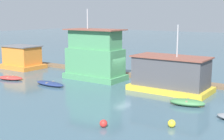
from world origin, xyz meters
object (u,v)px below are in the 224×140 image
Objects in this scene: houseboat_yellow at (171,74)px; buoy_yellow at (172,123)px; houseboat_orange at (22,58)px; dinghy_navy at (50,84)px; buoy_red at (103,123)px; dinghy_green at (187,102)px; mooring_post_centre at (115,68)px; dinghy_red at (11,78)px; houseboat_green at (95,56)px.

buoy_yellow is at bearing -65.02° from houseboat_yellow.
dinghy_navy is (10.43, -5.16, -1.19)m from houseboat_orange.
buoy_red is at bearing -29.50° from dinghy_navy.
dinghy_green reaches higher than buoy_red.
buoy_red is (8.66, -13.95, -0.76)m from mooring_post_centre.
houseboat_yellow reaches higher than dinghy_red.
dinghy_green reaches higher than dinghy_navy.
buoy_yellow is at bearing -15.07° from dinghy_navy.
dinghy_green is 5.92× the size of buoy_red.
dinghy_green is (3.07, -3.61, -1.29)m from houseboat_yellow.
houseboat_orange is 2.63× the size of mooring_post_centre.
dinghy_green is at bearing -49.65° from houseboat_yellow.
dinghy_red is 0.86× the size of dinghy_navy.
houseboat_orange reaches higher than dinghy_green.
houseboat_yellow is at bearing 23.58° from dinghy_navy.
houseboat_yellow is at bearing 17.55° from dinghy_red.
buoy_red is at bearing -50.05° from houseboat_green.
houseboat_green reaches higher than buoy_red.
dinghy_red is at bearing -48.99° from houseboat_orange.
houseboat_orange is 10.72× the size of buoy_yellow.
houseboat_green is at bearing -110.46° from mooring_post_centre.
houseboat_orange is 12.20m from houseboat_green.
mooring_post_centre is (-8.10, 2.86, -0.53)m from houseboat_yellow.
buoy_yellow reaches higher than dinghy_navy.
houseboat_orange is at bearing -169.65° from mooring_post_centre.
houseboat_yellow is 4.91m from dinghy_green.
dinghy_red is (4.89, -5.62, -1.18)m from houseboat_orange.
houseboat_yellow reaches higher than dinghy_navy.
houseboat_orange is 0.73× the size of houseboat_yellow.
houseboat_yellow is 8.60m from mooring_post_centre.
mooring_post_centre is at bearing 160.57° from houseboat_yellow.
buoy_yellow is (25.22, -9.14, -1.13)m from houseboat_orange.
houseboat_green is 2.39× the size of dinghy_red.
houseboat_orange is at bearing 170.45° from dinghy_green.
dinghy_green is 5.16m from buoy_yellow.
dinghy_green is 1.44× the size of mooring_post_centre.
mooring_post_centre is (-11.16, 6.47, 0.75)m from dinghy_green.
houseboat_yellow is 2.51× the size of dinghy_green.
houseboat_green is 5.80m from dinghy_navy.
houseboat_yellow reaches higher than buoy_yellow.
dinghy_navy is at bearing 164.93° from buoy_yellow.
dinghy_navy is 8.04m from mooring_post_centre.
houseboat_yellow is at bearing -19.43° from mooring_post_centre.
houseboat_green reaches higher than dinghy_green.
dinghy_navy is (-10.75, -4.69, -1.35)m from houseboat_yellow.
houseboat_green is 1.04× the size of houseboat_yellow.
houseboat_orange is 1.44× the size of dinghy_navy.
buoy_yellow reaches higher than buoy_red.
buoy_yellow is (4.04, -8.67, -1.30)m from houseboat_yellow.
buoy_yellow is (0.97, -5.06, -0.01)m from dinghy_green.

